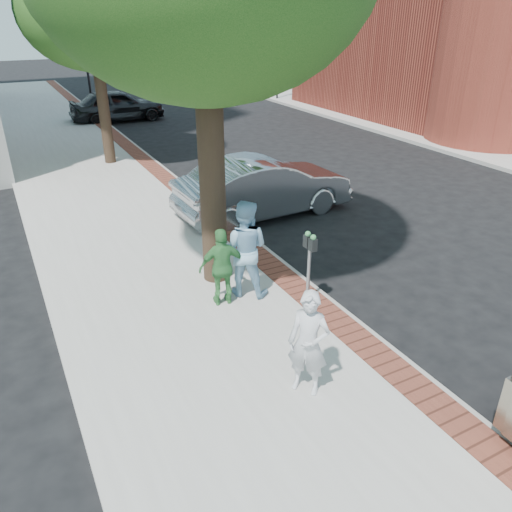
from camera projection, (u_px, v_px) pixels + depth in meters
ground at (285, 319)px, 9.56m from camera, size 120.00×120.00×0.00m
sidewalk at (109, 200)px, 15.24m from camera, size 5.00×60.00×0.15m
brick_strip at (177, 187)px, 16.12m from camera, size 0.60×60.00×0.01m
curb at (187, 188)px, 16.30m from camera, size 0.10×60.00×0.15m
sidewalk_far at (475, 142)px, 21.92m from camera, size 5.00×60.00×0.15m
signal_near at (88, 73)px, 26.36m from camera, size 0.70×0.15×3.80m
signal_far at (278, 63)px, 31.20m from camera, size 0.70×0.15×3.80m
tree_far at (91, 10)px, 16.50m from camera, size 4.80×4.80×7.14m
parking_meter at (310, 253)px, 9.39m from camera, size 0.12×0.32×1.47m
person_gray at (308, 344)px, 7.21m from camera, size 0.70×0.73×1.69m
person_officer at (244, 249)px, 9.72m from camera, size 1.22×1.18×1.98m
person_green at (223, 267)px, 9.47m from camera, size 0.98×0.56×1.57m
sedan_silver at (264, 187)px, 14.04m from camera, size 5.12×1.96×1.66m
bg_car at (117, 105)px, 25.94m from camera, size 4.79×1.98×1.62m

